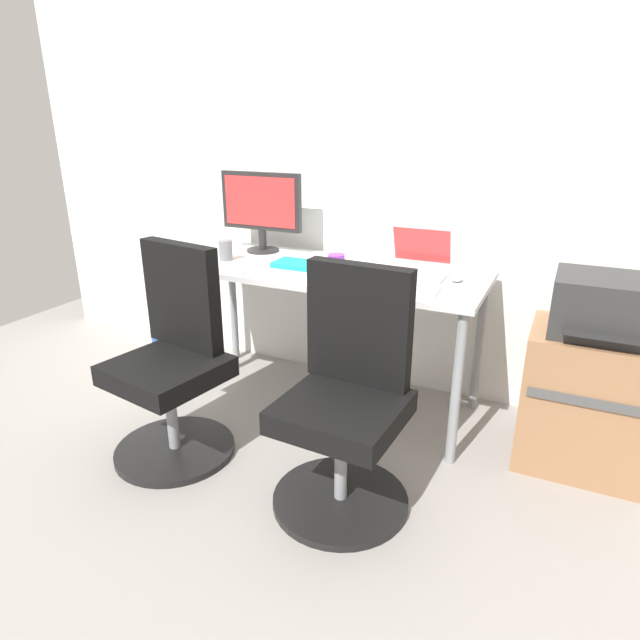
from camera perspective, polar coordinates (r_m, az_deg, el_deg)
name	(u,v)px	position (r m, az deg, el deg)	size (l,w,h in m)	color
ground_plane	(324,400)	(3.00, 0.41, -8.42)	(5.28, 5.28, 0.00)	gray
back_wall	(357,148)	(3.00, 3.86, 17.60)	(4.40, 0.04, 2.60)	white
desk	(324,282)	(2.74, 0.45, 4.05)	(1.59, 0.64, 0.75)	silver
office_chair_left	(174,363)	(2.51, -15.09, -4.39)	(0.54, 0.54, 0.94)	black
office_chair_right	(347,402)	(2.11, 2.88, -8.61)	(0.54, 0.54, 0.94)	black
side_cabinet	(585,400)	(2.62, 26.07, -7.53)	(0.51, 0.42, 0.62)	#996B47
printer	(603,306)	(2.47, 27.60, 1.33)	(0.38, 0.40, 0.24)	#2D2D2D
water_bottle_on_floor	(160,363)	(3.21, -16.49, -4.35)	(0.09, 0.09, 0.31)	white
desktop_monitor	(261,206)	(3.04, -6.20, 11.79)	(0.48, 0.18, 0.43)	#262626
open_laptop	(416,262)	(2.66, 10.10, 6.03)	(0.31, 0.29, 0.22)	silver
keyboard_by_monitor	(219,266)	(2.75, -10.53, 5.55)	(0.34, 0.12, 0.02)	silver
keyboard_by_laptop	(399,287)	(2.39, 8.31, 3.44)	(0.34, 0.12, 0.02)	silver
mouse_by_monitor	(339,281)	(2.43, 1.97, 4.10)	(0.06, 0.10, 0.03)	#515156
mouse_by_laptop	(457,278)	(2.56, 14.23, 4.32)	(0.06, 0.10, 0.03)	#B7B7B7
coffee_mug	(336,264)	(2.61, 1.73, 5.93)	(0.08, 0.08, 0.09)	purple
pen_cup	(226,250)	(2.90, -9.88, 7.22)	(0.07, 0.07, 0.10)	slate
notebook	(296,264)	(2.74, -2.59, 5.89)	(0.21, 0.15, 0.03)	teal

